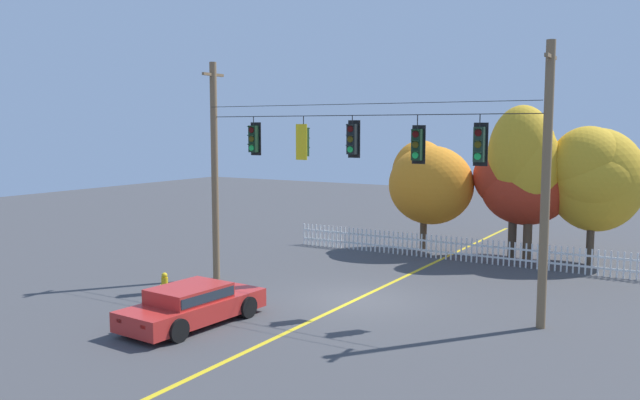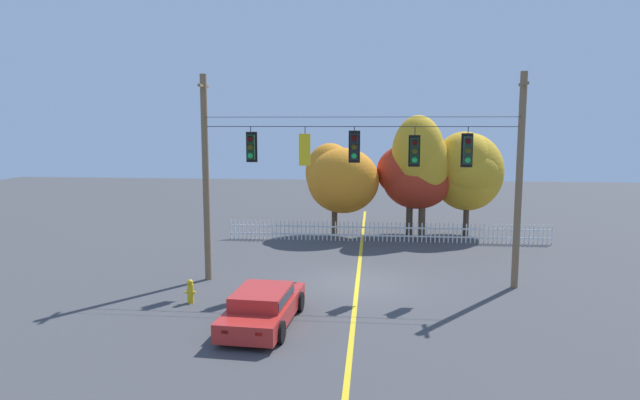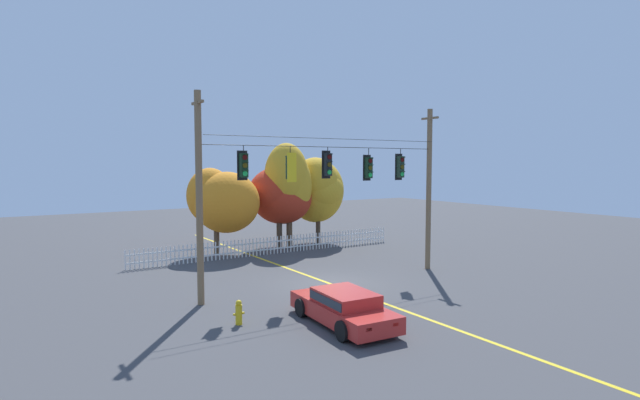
% 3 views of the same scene
% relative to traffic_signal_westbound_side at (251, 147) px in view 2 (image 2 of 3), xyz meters
% --- Properties ---
extents(ground, '(80.00, 80.00, 0.00)m').
position_rel_traffic_signal_westbound_side_xyz_m(ground, '(4.10, -0.01, -5.24)').
color(ground, '#424244').
extents(lane_centerline_stripe, '(0.16, 36.00, 0.01)m').
position_rel_traffic_signal_westbound_side_xyz_m(lane_centerline_stripe, '(4.10, -0.01, -5.23)').
color(lane_centerline_stripe, gold).
rests_on(lane_centerline_stripe, ground).
extents(signal_support_span, '(12.06, 1.10, 7.99)m').
position_rel_traffic_signal_westbound_side_xyz_m(signal_support_span, '(4.10, -0.01, -1.15)').
color(signal_support_span, brown).
rests_on(signal_support_span, ground).
extents(traffic_signal_westbound_side, '(0.43, 0.38, 1.36)m').
position_rel_traffic_signal_westbound_side_xyz_m(traffic_signal_westbound_side, '(0.00, 0.00, 0.00)').
color(traffic_signal_westbound_side, black).
extents(traffic_signal_northbound_primary, '(0.43, 0.38, 1.46)m').
position_rel_traffic_signal_westbound_side_xyz_m(traffic_signal_northbound_primary, '(2.08, -0.02, -0.08)').
color(traffic_signal_northbound_primary, black).
extents(traffic_signal_northbound_secondary, '(0.43, 0.38, 1.36)m').
position_rel_traffic_signal_westbound_side_xyz_m(traffic_signal_northbound_secondary, '(3.94, 0.00, 0.03)').
color(traffic_signal_northbound_secondary, black).
extents(traffic_signal_southbound_primary, '(0.43, 0.38, 1.50)m').
position_rel_traffic_signal_westbound_side_xyz_m(traffic_signal_southbound_primary, '(6.18, 0.00, -0.12)').
color(traffic_signal_southbound_primary, black).
extents(traffic_signal_eastbound_side, '(0.43, 0.38, 1.50)m').
position_rel_traffic_signal_westbound_side_xyz_m(traffic_signal_eastbound_side, '(8.10, 0.00, -0.09)').
color(traffic_signal_eastbound_side, black).
extents(white_picket_fence, '(16.70, 0.06, 1.02)m').
position_rel_traffic_signal_westbound_side_xyz_m(white_picket_fence, '(5.41, 7.88, -4.73)').
color(white_picket_fence, white).
rests_on(white_picket_fence, ground).
extents(autumn_maple_near_fence, '(4.07, 3.57, 5.05)m').
position_rel_traffic_signal_westbound_side_xyz_m(autumn_maple_near_fence, '(2.78, 9.37, -2.06)').
color(autumn_maple_near_fence, brown).
rests_on(autumn_maple_near_fence, ground).
extents(autumn_maple_mid, '(4.13, 3.71, 5.08)m').
position_rel_traffic_signal_westbound_side_xyz_m(autumn_maple_mid, '(6.91, 9.86, -1.95)').
color(autumn_maple_mid, '#473828').
rests_on(autumn_maple_mid, ground).
extents(autumn_oak_far_east, '(3.04, 2.60, 6.57)m').
position_rel_traffic_signal_westbound_side_xyz_m(autumn_oak_far_east, '(7.16, 9.20, -1.05)').
color(autumn_oak_far_east, brown).
rests_on(autumn_oak_far_east, ground).
extents(autumn_maple_far_west, '(3.88, 3.64, 5.70)m').
position_rel_traffic_signal_westbound_side_xyz_m(autumn_maple_far_west, '(9.74, 10.07, -1.59)').
color(autumn_maple_far_west, '#473828').
rests_on(autumn_maple_far_west, ground).
extents(parked_car, '(2.14, 4.56, 1.15)m').
position_rel_traffic_signal_westbound_side_xyz_m(parked_car, '(1.36, -4.84, -4.63)').
color(parked_car, red).
rests_on(parked_car, ground).
extents(fire_hydrant, '(0.38, 0.22, 0.82)m').
position_rel_traffic_signal_westbound_side_xyz_m(fire_hydrant, '(-1.55, -2.96, -4.83)').
color(fire_hydrant, gold).
rests_on(fire_hydrant, ground).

